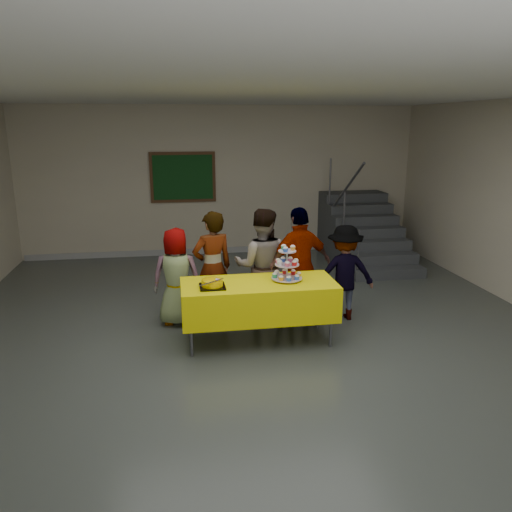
{
  "coord_description": "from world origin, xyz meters",
  "views": [
    {
      "loc": [
        -0.98,
        -5.17,
        2.63
      ],
      "look_at": [
        -0.0,
        0.71,
        1.05
      ],
      "focal_mm": 35.0,
      "sensor_mm": 36.0,
      "label": 1
    }
  ],
  "objects_px": {
    "schoolchild_c": "(262,266)",
    "schoolchild_e": "(344,273)",
    "bake_table": "(259,299)",
    "noticeboard": "(183,177)",
    "schoolchild_a": "(177,277)",
    "cupcake_stand": "(287,267)",
    "schoolchild_d": "(300,265)",
    "bear_cake": "(212,282)",
    "staircase": "(361,234)",
    "schoolchild_b": "(213,268)"
  },
  "relations": [
    {
      "from": "bake_table",
      "to": "schoolchild_c",
      "type": "bearing_deg",
      "value": 76.98
    },
    {
      "from": "schoolchild_a",
      "to": "schoolchild_d",
      "type": "bearing_deg",
      "value": -177.81
    },
    {
      "from": "cupcake_stand",
      "to": "schoolchild_c",
      "type": "relative_size",
      "value": 0.29
    },
    {
      "from": "bake_table",
      "to": "noticeboard",
      "type": "height_order",
      "value": "noticeboard"
    },
    {
      "from": "schoolchild_b",
      "to": "cupcake_stand",
      "type": "bearing_deg",
      "value": 123.12
    },
    {
      "from": "schoolchild_d",
      "to": "schoolchild_e",
      "type": "xyz_separation_m",
      "value": [
        0.63,
        -0.01,
        -0.13
      ]
    },
    {
      "from": "cupcake_stand",
      "to": "schoolchild_a",
      "type": "bearing_deg",
      "value": 151.83
    },
    {
      "from": "cupcake_stand",
      "to": "schoolchild_e",
      "type": "bearing_deg",
      "value": 30.13
    },
    {
      "from": "schoolchild_c",
      "to": "schoolchild_e",
      "type": "height_order",
      "value": "schoolchild_c"
    },
    {
      "from": "bake_table",
      "to": "schoolchild_d",
      "type": "distance_m",
      "value": 0.92
    },
    {
      "from": "bake_table",
      "to": "schoolchild_a",
      "type": "bearing_deg",
      "value": 142.59
    },
    {
      "from": "cupcake_stand",
      "to": "schoolchild_c",
      "type": "height_order",
      "value": "schoolchild_c"
    },
    {
      "from": "bake_table",
      "to": "noticeboard",
      "type": "xyz_separation_m",
      "value": [
        -0.78,
        4.45,
        1.04
      ]
    },
    {
      "from": "schoolchild_e",
      "to": "staircase",
      "type": "height_order",
      "value": "staircase"
    },
    {
      "from": "bake_table",
      "to": "schoolchild_c",
      "type": "relative_size",
      "value": 1.2
    },
    {
      "from": "bake_table",
      "to": "bear_cake",
      "type": "relative_size",
      "value": 5.25
    },
    {
      "from": "staircase",
      "to": "bake_table",
      "type": "bearing_deg",
      "value": -126.75
    },
    {
      "from": "bear_cake",
      "to": "schoolchild_c",
      "type": "height_order",
      "value": "schoolchild_c"
    },
    {
      "from": "cupcake_stand",
      "to": "schoolchild_c",
      "type": "xyz_separation_m",
      "value": [
        -0.2,
        0.65,
        -0.16
      ]
    },
    {
      "from": "bake_table",
      "to": "schoolchild_c",
      "type": "height_order",
      "value": "schoolchild_c"
    },
    {
      "from": "bake_table",
      "to": "staircase",
      "type": "distance_m",
      "value": 4.51
    },
    {
      "from": "bake_table",
      "to": "schoolchild_a",
      "type": "relative_size",
      "value": 1.42
    },
    {
      "from": "bear_cake",
      "to": "schoolchild_e",
      "type": "relative_size",
      "value": 0.27
    },
    {
      "from": "bear_cake",
      "to": "schoolchild_a",
      "type": "bearing_deg",
      "value": 116.03
    },
    {
      "from": "bear_cake",
      "to": "schoolchild_e",
      "type": "distance_m",
      "value": 1.98
    },
    {
      "from": "schoolchild_d",
      "to": "schoolchild_e",
      "type": "height_order",
      "value": "schoolchild_d"
    },
    {
      "from": "schoolchild_d",
      "to": "noticeboard",
      "type": "height_order",
      "value": "noticeboard"
    },
    {
      "from": "schoolchild_e",
      "to": "noticeboard",
      "type": "relative_size",
      "value": 1.02
    },
    {
      "from": "bake_table",
      "to": "noticeboard",
      "type": "distance_m",
      "value": 4.64
    },
    {
      "from": "schoolchild_a",
      "to": "schoolchild_c",
      "type": "bearing_deg",
      "value": -175.58
    },
    {
      "from": "staircase",
      "to": "noticeboard",
      "type": "distance_m",
      "value": 3.75
    },
    {
      "from": "bake_table",
      "to": "noticeboard",
      "type": "bearing_deg",
      "value": 99.92
    },
    {
      "from": "bear_cake",
      "to": "schoolchild_c",
      "type": "distance_m",
      "value": 1.06
    },
    {
      "from": "schoolchild_c",
      "to": "staircase",
      "type": "distance_m",
      "value": 3.89
    },
    {
      "from": "schoolchild_c",
      "to": "schoolchild_d",
      "type": "distance_m",
      "value": 0.51
    },
    {
      "from": "schoolchild_b",
      "to": "schoolchild_e",
      "type": "distance_m",
      "value": 1.8
    },
    {
      "from": "bake_table",
      "to": "schoolchild_e",
      "type": "bearing_deg",
      "value": 24.05
    },
    {
      "from": "noticeboard",
      "to": "bake_table",
      "type": "bearing_deg",
      "value": -80.08
    },
    {
      "from": "schoolchild_e",
      "to": "staircase",
      "type": "distance_m",
      "value": 3.36
    },
    {
      "from": "schoolchild_a",
      "to": "staircase",
      "type": "xyz_separation_m",
      "value": [
        3.68,
        2.86,
        -0.17
      ]
    },
    {
      "from": "schoolchild_b",
      "to": "schoolchild_c",
      "type": "distance_m",
      "value": 0.66
    },
    {
      "from": "noticeboard",
      "to": "schoolchild_e",
      "type": "bearing_deg",
      "value": -61.95
    },
    {
      "from": "bake_table",
      "to": "schoolchild_a",
      "type": "xyz_separation_m",
      "value": [
        -0.98,
        0.75,
        0.11
      ]
    },
    {
      "from": "cupcake_stand",
      "to": "staircase",
      "type": "xyz_separation_m",
      "value": [
        2.34,
        3.58,
        -0.45
      ]
    },
    {
      "from": "schoolchild_d",
      "to": "noticeboard",
      "type": "xyz_separation_m",
      "value": [
        -1.44,
        3.86,
        0.81
      ]
    },
    {
      "from": "schoolchild_e",
      "to": "cupcake_stand",
      "type": "bearing_deg",
      "value": 34.9
    },
    {
      "from": "schoolchild_a",
      "to": "staircase",
      "type": "bearing_deg",
      "value": -134.23
    },
    {
      "from": "bake_table",
      "to": "schoolchild_a",
      "type": "distance_m",
      "value": 1.24
    },
    {
      "from": "schoolchild_c",
      "to": "schoolchild_d",
      "type": "bearing_deg",
      "value": -178.02
    },
    {
      "from": "schoolchild_a",
      "to": "noticeboard",
      "type": "xyz_separation_m",
      "value": [
        0.2,
        3.7,
        0.94
      ]
    }
  ]
}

